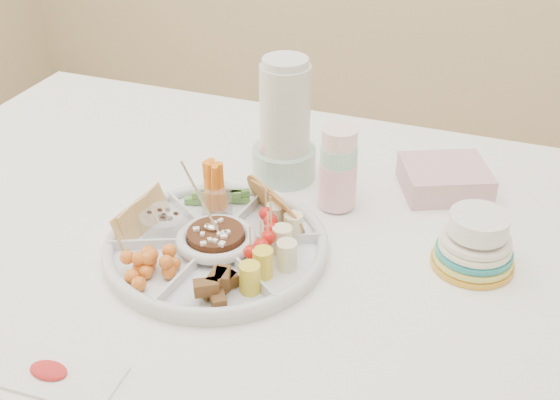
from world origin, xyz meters
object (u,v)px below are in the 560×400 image
(party_tray, at_px, (216,242))
(plate_stack, at_px, (475,244))
(thermos, at_px, (285,119))
(dining_table, at_px, (244,367))

(party_tray, relative_size, plate_stack, 2.73)
(plate_stack, bearing_deg, thermos, 156.66)
(thermos, height_order, plate_stack, thermos)
(dining_table, xyz_separation_m, party_tray, (0.01, -0.11, 0.40))
(thermos, relative_size, plate_stack, 1.86)
(dining_table, xyz_separation_m, plate_stack, (0.42, 0.01, 0.42))
(thermos, bearing_deg, party_tray, -93.85)
(party_tray, xyz_separation_m, plate_stack, (0.42, 0.12, 0.02))
(dining_table, distance_m, party_tray, 0.42)
(dining_table, height_order, thermos, thermos)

